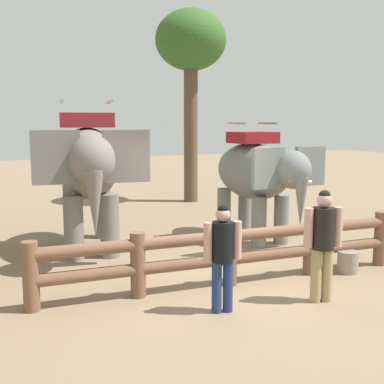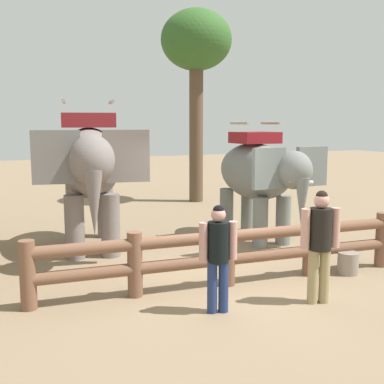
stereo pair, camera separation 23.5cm
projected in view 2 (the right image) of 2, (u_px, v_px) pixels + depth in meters
The scene contains 8 objects.
ground_plane at pixel (228, 285), 8.25m from camera, with size 60.00×60.00×0.00m, color #856E53.
log_fence at pixel (228, 251), 8.16m from camera, with size 6.68×0.65×1.05m.
elephant_near_left at pixel (90, 167), 10.28m from camera, with size 2.24×3.84×3.23m.
elephant_center at pixel (259, 175), 11.13m from camera, with size 1.84×3.22×2.77m.
tourist_woman_in_black at pixel (218, 251), 6.94m from camera, with size 0.55×0.37×1.59m.
tourist_man_in_blue at pixel (320, 239), 7.30m from camera, with size 0.60×0.41×1.75m.
tree_far_left at pixel (196, 48), 16.18m from camera, with size 2.39×2.39×6.51m.
feed_bucket at pixel (348, 263), 8.82m from camera, with size 0.38×0.38×0.40m.
Camera 2 is at (-3.70, -7.04, 2.77)m, focal length 45.07 mm.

